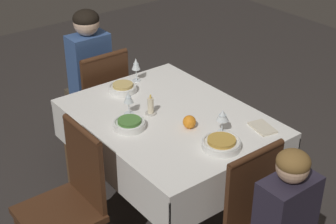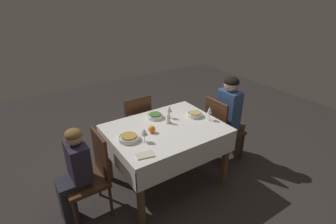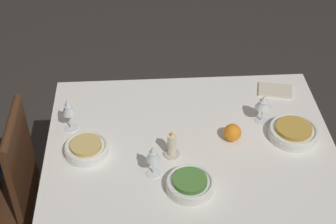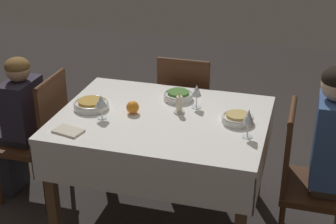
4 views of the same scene
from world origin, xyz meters
name	(u,v)px [view 4 (image 4 of 4)]	position (x,y,z in m)	size (l,w,h in m)	color
ground_plane	(163,218)	(0.00, 0.00, 0.00)	(8.00, 8.00, 0.00)	#332D2B
dining_table	(162,131)	(0.00, 0.00, 0.67)	(1.28, 0.98, 0.77)	white
chair_east	(306,176)	(0.88, -0.01, 0.50)	(0.42, 0.42, 0.92)	#472816
chair_west	(40,134)	(-0.88, 0.04, 0.50)	(0.42, 0.42, 0.92)	#472816
chair_north	(187,107)	(-0.03, 0.74, 0.50)	(0.42, 0.42, 0.92)	#472816
person_child_dark	(17,122)	(-1.05, 0.04, 0.57)	(0.33, 0.30, 1.04)	#282833
bowl_east	(238,118)	(0.46, 0.04, 0.79)	(0.19, 0.19, 0.06)	white
wine_glass_east	(249,117)	(0.54, -0.12, 0.89)	(0.06, 0.06, 0.17)	white
bowl_west	(91,104)	(-0.46, -0.01, 0.79)	(0.22, 0.22, 0.06)	white
wine_glass_west	(101,102)	(-0.34, -0.13, 0.88)	(0.07, 0.07, 0.15)	white
bowl_north	(178,95)	(0.03, 0.27, 0.79)	(0.19, 0.19, 0.06)	white
wine_glass_north	(197,91)	(0.17, 0.18, 0.88)	(0.06, 0.06, 0.16)	white
candle_centerpiece	(179,106)	(0.09, 0.08, 0.82)	(0.07, 0.07, 0.14)	beige
orange_fruit	(133,107)	(-0.19, -0.01, 0.81)	(0.08, 0.08, 0.08)	orange
napkin_red_folded	(68,131)	(-0.46, -0.35, 0.77)	(0.19, 0.14, 0.01)	beige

